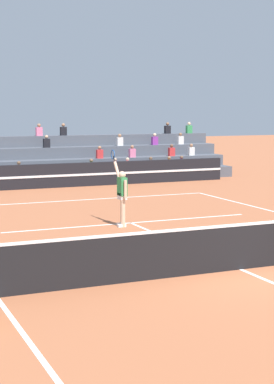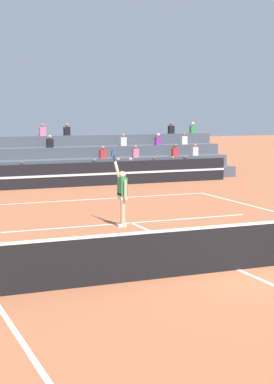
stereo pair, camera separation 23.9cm
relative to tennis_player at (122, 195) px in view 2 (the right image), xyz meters
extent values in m
plane|color=#AD603D|center=(0.46, -6.02, -0.98)|extent=(120.00, 120.00, 0.00)
cube|color=white|center=(0.46, 5.88, -0.98)|extent=(11.00, 0.10, 0.01)
cube|color=white|center=(0.46, 0.41, -0.98)|extent=(8.25, 0.10, 0.01)
cube|color=white|center=(0.46, -6.02, -0.98)|extent=(0.10, 12.85, 0.01)
cube|color=black|center=(0.46, -6.02, -0.48)|extent=(11.90, 0.02, 1.00)
cube|color=white|center=(0.46, -6.02, 0.05)|extent=(11.90, 0.04, 0.06)
cube|color=black|center=(0.46, 10.16, -0.43)|extent=(18.00, 0.24, 1.10)
cube|color=white|center=(0.46, 10.03, -0.43)|extent=(18.00, 0.02, 0.10)
cube|color=#4C515B|center=(0.46, 11.43, -0.71)|extent=(20.55, 0.95, 0.55)
cube|color=purple|center=(7.87, 11.26, -0.21)|extent=(0.32, 0.22, 0.44)
sphere|color=brown|center=(7.87, 11.26, 0.11)|extent=(0.18, 0.18, 0.18)
cube|color=pink|center=(4.85, 11.26, -0.21)|extent=(0.32, 0.22, 0.44)
sphere|color=beige|center=(4.85, 11.26, 0.11)|extent=(0.18, 0.18, 0.18)
cube|color=#338C4C|center=(2.95, 11.26, -0.21)|extent=(0.32, 0.22, 0.44)
sphere|color=brown|center=(2.95, 11.26, 0.11)|extent=(0.18, 0.18, 0.18)
cube|color=#B2B2B7|center=(-0.60, 11.26, -0.21)|extent=(0.32, 0.22, 0.44)
sphere|color=brown|center=(-0.60, 11.26, 0.11)|extent=(0.18, 0.18, 0.18)
cube|color=#B2B2B7|center=(6.12, 11.26, -0.21)|extent=(0.32, 0.22, 0.44)
sphere|color=brown|center=(6.12, 11.26, 0.11)|extent=(0.18, 0.18, 0.18)
cube|color=orange|center=(7.16, 11.26, -0.21)|extent=(0.32, 0.22, 0.44)
sphere|color=#9E7051|center=(7.16, 11.26, 0.11)|extent=(0.18, 0.18, 0.18)
cube|color=purple|center=(4.19, 11.26, -0.21)|extent=(0.32, 0.22, 0.44)
sphere|color=tan|center=(4.19, 11.26, 0.11)|extent=(0.18, 0.18, 0.18)
cube|color=#4C515B|center=(0.46, 12.38, -0.43)|extent=(20.55, 0.95, 1.10)
cube|color=pink|center=(5.51, 12.21, 0.34)|extent=(0.32, 0.22, 0.44)
sphere|color=#9E7051|center=(5.51, 12.21, 0.66)|extent=(0.18, 0.18, 0.18)
cube|color=silver|center=(8.94, 12.21, 0.34)|extent=(0.32, 0.22, 0.44)
sphere|color=#9E7051|center=(8.94, 12.21, 0.66)|extent=(0.18, 0.18, 0.18)
cube|color=red|center=(7.77, 12.21, 0.34)|extent=(0.32, 0.22, 0.44)
sphere|color=brown|center=(7.77, 12.21, 0.66)|extent=(0.18, 0.18, 0.18)
cube|color=red|center=(3.73, 12.21, 0.34)|extent=(0.32, 0.22, 0.44)
sphere|color=#9E7051|center=(3.73, 12.21, 0.66)|extent=(0.18, 0.18, 0.18)
cube|color=#4C515B|center=(0.46, 13.33, -0.16)|extent=(20.55, 0.95, 1.65)
cube|color=black|center=(1.26, 13.16, 0.89)|extent=(0.32, 0.22, 0.44)
sphere|color=tan|center=(1.26, 13.16, 1.21)|extent=(0.18, 0.18, 0.18)
cube|color=purple|center=(7.22, 13.16, 0.89)|extent=(0.32, 0.22, 0.44)
sphere|color=beige|center=(7.22, 13.16, 1.21)|extent=(0.18, 0.18, 0.18)
cube|color=silver|center=(8.77, 13.16, 0.89)|extent=(0.32, 0.22, 0.44)
sphere|color=brown|center=(8.77, 13.16, 1.21)|extent=(0.18, 0.18, 0.18)
cube|color=silver|center=(5.20, 13.16, 0.89)|extent=(0.32, 0.22, 0.44)
sphere|color=#9E7051|center=(5.20, 13.16, 1.21)|extent=(0.18, 0.18, 0.18)
cube|color=#4C515B|center=(0.46, 14.28, 0.12)|extent=(20.55, 0.95, 2.20)
cube|color=black|center=(2.43, 14.11, 1.44)|extent=(0.32, 0.22, 0.44)
sphere|color=#9E7051|center=(2.43, 14.11, 1.76)|extent=(0.18, 0.18, 0.18)
cube|color=pink|center=(1.14, 14.11, 1.44)|extent=(0.32, 0.22, 0.44)
sphere|color=#9E7051|center=(1.14, 14.11, 1.76)|extent=(0.18, 0.18, 0.18)
cube|color=black|center=(8.45, 14.11, 1.44)|extent=(0.32, 0.22, 0.44)
sphere|color=brown|center=(8.45, 14.11, 1.76)|extent=(0.18, 0.18, 0.18)
cube|color=#338C4C|center=(9.80, 14.11, 1.44)|extent=(0.32, 0.22, 0.44)
sphere|color=beige|center=(9.80, 14.11, 1.76)|extent=(0.18, 0.18, 0.18)
cylinder|color=beige|center=(-0.02, -0.13, -0.53)|extent=(0.14, 0.14, 0.90)
cylinder|color=beige|center=(0.05, 0.09, -0.53)|extent=(0.14, 0.14, 0.90)
cube|color=white|center=(0.00, -0.03, -0.04)|extent=(0.21, 0.32, 0.20)
cube|color=#338C4C|center=(0.00, -0.03, 0.26)|extent=(0.21, 0.36, 0.56)
sphere|color=beige|center=(0.00, -0.03, 0.62)|extent=(0.22, 0.22, 0.22)
cube|color=white|center=(-0.06, -0.13, -0.94)|extent=(0.26, 0.12, 0.09)
cube|color=white|center=(0.01, 0.09, -0.94)|extent=(0.26, 0.12, 0.09)
cylinder|color=beige|center=(0.00, -0.27, 0.20)|extent=(0.09, 0.09, 0.56)
cylinder|color=beige|center=(-0.01, 0.37, 0.72)|extent=(0.10, 0.43, 0.54)
cylinder|color=black|center=(-0.02, 0.60, 1.04)|extent=(0.04, 0.16, 0.20)
torus|color=#1E4C99|center=(-0.02, 0.71, 1.19)|extent=(0.04, 0.43, 0.43)
sphere|color=#C6DB33|center=(-1.49, -3.33, -0.95)|extent=(0.07, 0.07, 0.07)
camera|label=1|loc=(-7.31, -18.07, 2.65)|focal=60.00mm
camera|label=2|loc=(-7.09, -18.16, 2.65)|focal=60.00mm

